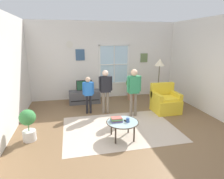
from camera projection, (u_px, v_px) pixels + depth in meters
name	position (u px, v px, depth m)	size (l,w,h in m)	color
ground_plane	(128.00, 132.00, 4.74)	(6.06, 6.64, 0.02)	brown
back_wall	(105.00, 61.00, 7.27)	(5.46, 0.17, 2.86)	silver
area_rug	(120.00, 128.00, 4.90)	(2.84, 2.03, 0.01)	#C6B29E
tv_stand	(85.00, 97.00, 6.82)	(1.08, 0.45, 0.44)	#4C4C51
television	(84.00, 85.00, 6.71)	(0.54, 0.08, 0.39)	#4C4C4C
armchair	(165.00, 101.00, 6.00)	(0.76, 0.74, 0.87)	yellow
coffee_table	(122.00, 123.00, 4.34)	(0.74, 0.74, 0.42)	#99B2B7
book_stack	(117.00, 119.00, 4.34)	(0.27, 0.20, 0.09)	#635A9A
cup	(128.00, 120.00, 4.29)	(0.08, 0.08, 0.10)	#334C8C
remote_near_books	(127.00, 121.00, 4.34)	(0.04, 0.14, 0.02)	black
person_green_shirt	(134.00, 87.00, 5.49)	(0.42, 0.19, 1.40)	#726656
person_black_shirt	(105.00, 87.00, 5.71)	(0.41, 0.18, 1.35)	#726656
person_blue_shirt	(88.00, 91.00, 5.74)	(0.34, 0.16, 1.14)	black
potted_plant_by_window	(132.00, 86.00, 7.17)	(0.42, 0.42, 0.84)	#9E6B4C
potted_plant_corner	(28.00, 123.00, 4.24)	(0.36, 0.36, 0.73)	silver
floor_lamp	(159.00, 67.00, 6.29)	(0.32, 0.32, 1.59)	black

